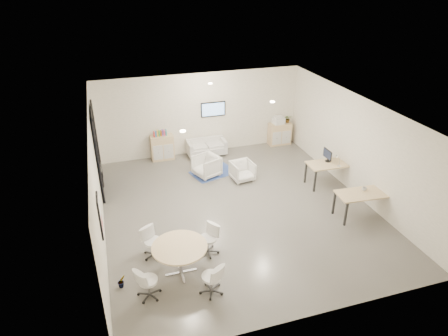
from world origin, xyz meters
TOP-DOWN VIEW (x-y plane):
  - room_shell at (0.00, 0.00)m, footprint 9.60×10.60m
  - glass_door at (-3.95, 2.51)m, footprint 0.09×1.90m
  - artwork at (-3.97, -1.60)m, footprint 0.05×0.54m
  - wall_tv at (0.50, 4.46)m, footprint 0.98×0.06m
  - ceiling_spots at (-0.20, 0.83)m, footprint 3.14×4.14m
  - sideboard_left at (-1.62, 4.25)m, footprint 0.87×0.45m
  - sideboard_right at (3.31, 4.25)m, footprint 0.93×0.45m
  - books at (-1.66, 4.25)m, footprint 0.50×0.14m
  - printer at (3.23, 4.25)m, footprint 0.49×0.42m
  - loveseat at (0.10, 4.12)m, footprint 1.52×0.78m
  - blue_rug at (-0.06, 2.56)m, footprint 1.76×1.41m
  - armchair_left at (-0.35, 2.42)m, footprint 1.00×1.03m
  - armchair_right at (0.77, 1.74)m, footprint 0.81×0.77m
  - desk_rear at (3.49, 0.58)m, footprint 1.55×0.82m
  - desk_front at (3.37, -1.44)m, footprint 1.55×0.86m
  - monitor at (3.45, 0.73)m, footprint 0.20×0.50m
  - round_table at (-2.28, -2.33)m, footprint 1.34×1.34m
  - meeting_chairs at (-2.28, -2.33)m, footprint 2.49×2.49m
  - plant_cabinet at (3.65, 4.27)m, footprint 0.34×0.37m
  - plant_floor at (-3.70, -2.39)m, footprint 0.28×0.38m
  - cup at (3.51, -1.32)m, footprint 0.17×0.15m

SIDE VIEW (x-z plane):
  - blue_rug at x=-0.06m, z-range 0.00..0.01m
  - plant_floor at x=-3.70m, z-range 0.00..0.15m
  - loveseat at x=0.10m, z-range 0.02..0.59m
  - armchair_right at x=0.77m, z-range 0.00..0.75m
  - meeting_chairs at x=-2.28m, z-range 0.00..0.82m
  - armchair_left at x=-0.35m, z-range 0.00..0.83m
  - sideboard_right at x=3.31m, z-range 0.00..0.92m
  - sideboard_left at x=-1.62m, z-range 0.00..0.97m
  - desk_front at x=3.37m, z-range 0.31..1.09m
  - desk_rear at x=3.49m, z-range 0.32..1.11m
  - round_table at x=-2.28m, z-range 0.33..1.14m
  - cup at x=3.51m, z-range 0.78..0.92m
  - monitor at x=3.45m, z-range 0.81..1.25m
  - plant_cabinet at x=3.65m, z-range 0.93..1.18m
  - printer at x=3.23m, z-range 0.91..1.23m
  - books at x=-1.66m, z-range 0.98..1.20m
  - glass_door at x=-3.95m, z-range 0.08..2.93m
  - artwork at x=-3.97m, z-range 1.03..2.07m
  - room_shell at x=0.00m, z-range -0.80..4.00m
  - wall_tv at x=0.50m, z-range 1.46..2.04m
  - ceiling_spots at x=-0.20m, z-range 3.17..3.20m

